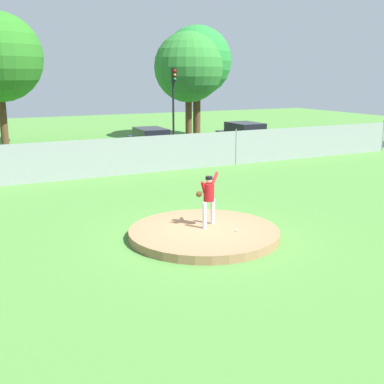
# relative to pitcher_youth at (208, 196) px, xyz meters

# --- Properties ---
(ground_plane) EXTENTS (80.00, 80.00, 0.00)m
(ground_plane) POSITION_rel_pitcher_youth_xyz_m (-0.27, 5.77, -1.20)
(ground_plane) COLOR #4C8438
(asphalt_strip) EXTENTS (44.00, 7.00, 0.01)m
(asphalt_strip) POSITION_rel_pitcher_youth_xyz_m (-0.27, 14.27, -1.19)
(asphalt_strip) COLOR #2B2B2D
(asphalt_strip) RESTS_ON ground_plane
(pitchers_mound) EXTENTS (4.47, 4.47, 0.25)m
(pitchers_mound) POSITION_rel_pitcher_youth_xyz_m (-0.27, -0.23, -1.07)
(pitchers_mound) COLOR #99704C
(pitchers_mound) RESTS_ON ground_plane
(pitcher_youth) EXTENTS (0.78, 0.42, 1.64)m
(pitcher_youth) POSITION_rel_pitcher_youth_xyz_m (0.00, 0.00, 0.00)
(pitcher_youth) COLOR silver
(pitcher_youth) RESTS_ON pitchers_mound
(baseball) EXTENTS (0.07, 0.07, 0.07)m
(baseball) POSITION_rel_pitcher_youth_xyz_m (0.49, -0.84, -0.91)
(baseball) COLOR white
(baseball) RESTS_ON pitchers_mound
(chainlink_fence) EXTENTS (36.22, 0.07, 1.91)m
(chainlink_fence) POSITION_rel_pitcher_youth_xyz_m (-0.27, 9.77, -0.29)
(chainlink_fence) COLOR gray
(chainlink_fence) RESTS_ON ground_plane
(parked_car_navy) EXTENTS (1.97, 4.49, 1.65)m
(parked_car_navy) POSITION_rel_pitcher_youth_xyz_m (3.99, 14.49, -0.41)
(parked_car_navy) COLOR #161E4C
(parked_car_navy) RESTS_ON ground_plane
(parked_car_charcoal) EXTENTS (1.96, 4.36, 1.73)m
(parked_car_charcoal) POSITION_rel_pitcher_youth_xyz_m (10.39, 14.25, -0.38)
(parked_car_charcoal) COLOR #232328
(parked_car_charcoal) RESTS_ON ground_plane
(traffic_light_far) EXTENTS (0.28, 0.46, 5.15)m
(traffic_light_far) POSITION_rel_pitcher_youth_xyz_m (7.16, 18.17, 2.31)
(traffic_light_far) COLOR black
(traffic_light_far) RESTS_ON ground_plane
(tree_tall_centre) EXTENTS (5.11, 5.11, 7.82)m
(tree_tall_centre) POSITION_rel_pitcher_youth_xyz_m (9.57, 20.79, 4.04)
(tree_tall_centre) COLOR #4C331E
(tree_tall_centre) RESTS_ON ground_plane
(tree_broad_right) EXTENTS (5.28, 5.28, 8.37)m
(tree_broad_right) POSITION_rel_pitcher_youth_xyz_m (10.75, 21.77, 4.50)
(tree_broad_right) COLOR #4C331E
(tree_broad_right) RESTS_ON ground_plane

